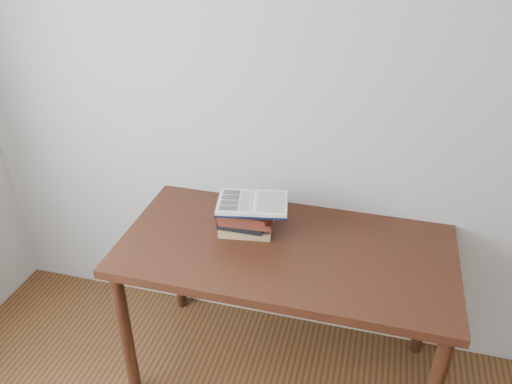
# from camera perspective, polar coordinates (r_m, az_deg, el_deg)

# --- Properties ---
(room_shell) EXTENTS (3.54, 3.54, 2.62)m
(room_shell) POSITION_cam_1_polar(r_m,az_deg,el_deg) (0.77, -23.64, -14.88)
(room_shell) COLOR #ACABA3
(room_shell) RESTS_ON ground
(desk) EXTENTS (1.49, 0.74, 0.80)m
(desk) POSITION_cam_1_polar(r_m,az_deg,el_deg) (2.30, 3.34, -8.15)
(desk) COLOR #3E1C0F
(desk) RESTS_ON ground
(book_stack) EXTENTS (0.27, 0.20, 0.15)m
(book_stack) POSITION_cam_1_polar(r_m,az_deg,el_deg) (2.29, -1.15, -2.94)
(book_stack) COLOR #A47E54
(book_stack) RESTS_ON desk
(open_book) EXTENTS (0.35, 0.28, 0.03)m
(open_book) POSITION_cam_1_polar(r_m,az_deg,el_deg) (2.23, -0.39, -1.29)
(open_book) COLOR black
(open_book) RESTS_ON book_stack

